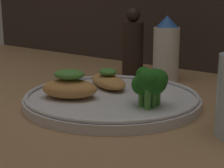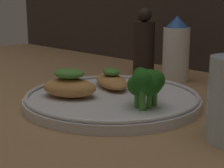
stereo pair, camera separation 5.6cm
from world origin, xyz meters
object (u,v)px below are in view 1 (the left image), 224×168
at_px(plate, 112,98).
at_px(sauce_bottle, 166,49).
at_px(pepper_grinder, 133,45).
at_px(broccoli_bunch, 150,82).

height_order(plate, sauce_bottle, sauce_bottle).
bearing_deg(plate, pepper_grinder, 120.10).
bearing_deg(broccoli_bunch, sauce_bottle, 117.33).
bearing_deg(pepper_grinder, broccoli_bunch, -47.65).
distance_m(broccoli_bunch, pepper_grinder, 0.31).
xyz_separation_m(plate, broccoli_bunch, (0.08, -0.01, 0.04)).
xyz_separation_m(broccoli_bunch, pepper_grinder, (-0.21, 0.23, 0.02)).
height_order(plate, broccoli_bunch, broccoli_bunch).
height_order(sauce_bottle, pepper_grinder, pepper_grinder).
xyz_separation_m(broccoli_bunch, sauce_bottle, (-0.12, 0.23, 0.02)).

